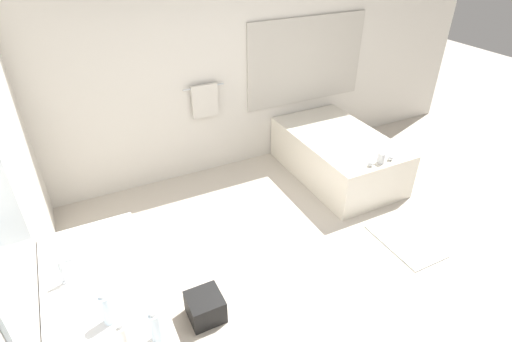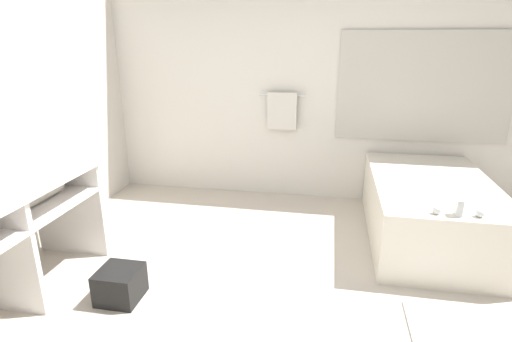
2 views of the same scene
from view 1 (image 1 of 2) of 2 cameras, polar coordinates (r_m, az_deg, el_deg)
name	(u,v)px [view 1 (image 1 of 2)]	position (r m, az deg, el deg)	size (l,w,h in m)	color
ground_plane	(322,272)	(3.91, 9.44, -14.11)	(16.00, 16.00, 0.00)	beige
wall_back_with_blinds	(227,65)	(4.90, -4.10, 14.90)	(7.40, 0.13, 2.70)	silver
wall_left_with_mirror	(5,234)	(2.59, -32.26, -7.61)	(0.08, 7.40, 2.70)	silver
vanity_counter	(109,319)	(2.90, -20.28, -19.27)	(0.67, 1.57, 0.85)	white
sink_faucet	(62,273)	(2.84, -25.92, -12.94)	(0.09, 0.04, 0.18)	silver
bathtub	(337,153)	(5.13, 11.52, 2.51)	(1.00, 1.67, 0.68)	silver
water_bottle_1	(107,309)	(2.51, -20.54, -17.97)	(0.06, 0.06, 0.23)	silver
water_bottle_3	(155,327)	(2.36, -14.17, -20.75)	(0.06, 0.06, 0.22)	silver
soap_dispenser	(123,337)	(2.39, -18.43, -21.56)	(0.05, 0.05, 0.19)	white
waste_bin	(205,307)	(3.48, -7.26, -18.70)	(0.28, 0.28, 0.23)	black
bath_mat	(405,241)	(4.43, 20.50, -9.31)	(0.45, 0.74, 0.02)	white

